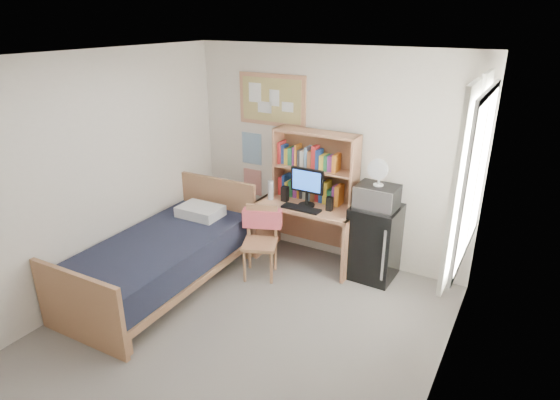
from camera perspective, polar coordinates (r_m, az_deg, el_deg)
The scene contains 25 objects.
floor at distance 4.71m, azimuth -5.76°, elevation -16.72°, with size 3.60×4.20×0.02m, color gray.
ceiling at distance 3.71m, azimuth -7.32°, elevation 16.73°, with size 3.60×4.20×0.02m, color white.
wall_back at distance 5.76m, azimuth 5.86°, elevation 5.33°, with size 3.60×0.04×2.60m, color white.
wall_left at distance 5.24m, azimuth -22.65°, elevation 2.07°, with size 0.04×4.20×2.60m, color white.
wall_right at distance 3.40m, azimuth 19.26°, elevation -7.90°, with size 0.04×4.20×2.60m, color white.
window_unit at distance 4.39m, azimuth 22.24°, elevation 2.68°, with size 0.10×1.40×1.70m, color white.
curtain_left at distance 4.02m, azimuth 20.95°, elevation 1.18°, with size 0.04×0.55×1.70m, color white.
curtain_right at distance 4.78m, azimuth 22.62°, elevation 4.07°, with size 0.04×0.55×1.70m, color white.
bulletin_board at distance 5.95m, azimuth -0.99°, elevation 12.10°, with size 0.94×0.03×0.64m, color tan.
poster_wave at distance 6.27m, azimuth -3.46°, elevation 6.28°, with size 0.30×0.01×0.42m, color #2868A2.
poster_japan at distance 6.41m, azimuth -3.36°, elevation 2.23°, with size 0.28×0.01×0.36m, color red.
desk at distance 5.84m, azimuth 3.44°, elevation -3.98°, with size 1.23×0.62×0.77m, color tan.
desk_chair at distance 5.48m, azimuth -2.47°, elevation -5.32°, with size 0.43×0.43×0.85m, color #AB7951.
mini_fridge at distance 5.58m, azimuth 11.40°, elevation -5.02°, with size 0.52×0.52×0.89m, color black.
bed at distance 5.47m, azimuth -14.24°, elevation -7.55°, with size 1.09×2.18×0.60m, color black.
hutch at distance 5.67m, azimuth 4.32°, elevation 4.07°, with size 1.06×0.27×0.86m, color tan.
monitor at distance 5.56m, azimuth 3.30°, elevation 1.44°, with size 0.42×0.03×0.44m, color black.
keyboard at distance 5.52m, azimuth 2.59°, elevation -1.04°, with size 0.48×0.15×0.02m, color black.
speaker_left at distance 5.73m, azimuth 0.60°, elevation 0.75°, with size 0.08×0.08×0.19m, color black.
speaker_right at distance 5.49m, azimuth 6.06°, elevation -0.47°, with size 0.07×0.07×0.17m, color black.
water_bottle at distance 5.78m, azimuth -1.14°, elevation 1.21°, with size 0.07×0.07×0.24m, color white.
hoodie at distance 5.56m, azimuth -2.16°, elevation -2.24°, with size 0.46×0.14×0.22m, color #FF616D.
microwave at distance 5.33m, azimuth 11.78°, elevation 0.42°, with size 0.45×0.34×0.26m, color #B9B9BE.
desk_fan at distance 5.24m, azimuth 12.00°, elevation 3.19°, with size 0.22×0.22×0.28m, color white.
pillow at distance 5.82m, azimuth -9.69°, elevation -1.36°, with size 0.52×0.37×0.13m, color white.
Camera 1 is at (2.21, -2.97, 2.91)m, focal length 30.00 mm.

